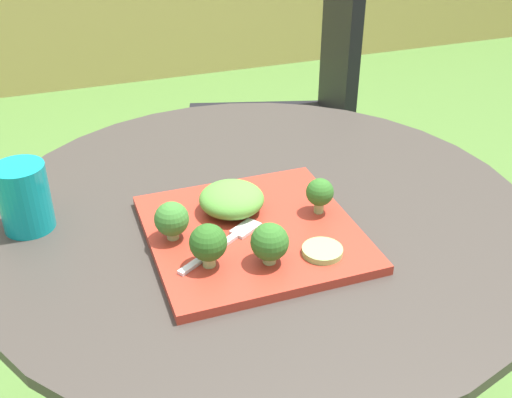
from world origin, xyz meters
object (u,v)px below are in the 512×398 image
salad_plate (252,233)px  fork (228,241)px  drinking_glass (25,201)px  patio_chair (296,105)px

salad_plate → fork: bearing=-154.4°
salad_plate → drinking_glass: size_ratio=2.87×
salad_plate → fork: 0.05m
drinking_glass → patio_chair: bearing=43.6°
drinking_glass → fork: size_ratio=0.72×
salad_plate → drinking_glass: drinking_glass is taller
drinking_glass → fork: (0.25, -0.15, -0.03)m
salad_plate → drinking_glass: 0.33m
patio_chair → drinking_glass: (-0.71, -0.68, 0.22)m
patio_chair → fork: (-0.46, -0.83, 0.19)m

